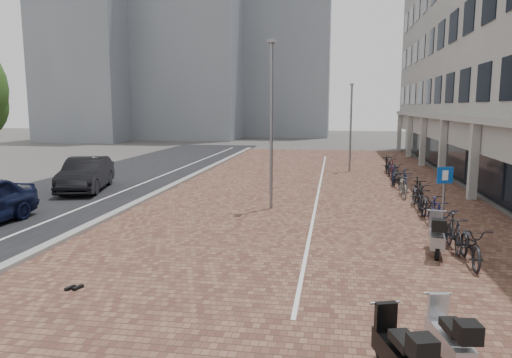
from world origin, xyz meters
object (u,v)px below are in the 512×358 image
object	(u,v)px
scooter_mid	(400,351)
parking_sign	(444,193)
car_dark	(86,174)
scooter_front	(437,234)
scooter_back	(449,336)

from	to	relation	value
scooter_mid	parking_sign	size ratio (longest dim) A/B	0.67
scooter_mid	parking_sign	world-z (taller)	parking_sign
car_dark	parking_sign	distance (m)	16.29
scooter_mid	scooter_front	bearing A→B (deg)	57.26
scooter_front	scooter_mid	world-z (taller)	scooter_front
scooter_back	parking_sign	xyz separation A→B (m)	(1.36, 6.99, 1.00)
car_dark	parking_sign	size ratio (longest dim) A/B	2.13
scooter_mid	parking_sign	xyz separation A→B (m)	(2.17, 7.61, 0.98)
scooter_front	parking_sign	distance (m)	1.50
parking_sign	car_dark	bearing A→B (deg)	140.87
car_dark	scooter_front	world-z (taller)	car_dark
car_dark	scooter_back	bearing A→B (deg)	-59.78
scooter_front	scooter_mid	distance (m)	6.75
scooter_back	parking_sign	size ratio (longest dim) A/B	0.65
scooter_front	scooter_back	xyz separation A→B (m)	(-0.99, -5.89, -0.06)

